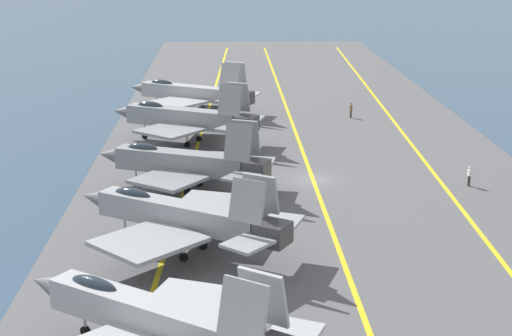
# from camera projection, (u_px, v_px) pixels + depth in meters

# --- Properties ---
(ground_plane) EXTENTS (2000.00, 2000.00, 0.00)m
(ground_plane) POSITION_uv_depth(u_px,v_px,m) (313.00, 183.00, 69.35)
(ground_plane) COLOR #334C66
(carrier_deck) EXTENTS (194.43, 40.45, 0.40)m
(carrier_deck) POSITION_uv_depth(u_px,v_px,m) (313.00, 181.00, 69.30)
(carrier_deck) COLOR #565659
(carrier_deck) RESTS_ON ground
(deck_stripe_foul_line) EXTENTS (174.89, 6.55, 0.01)m
(deck_stripe_foul_line) POSITION_uv_depth(u_px,v_px,m) (437.00, 178.00, 69.65)
(deck_stripe_foul_line) COLOR yellow
(deck_stripe_foul_line) RESTS_ON carrier_deck
(deck_stripe_centerline) EXTENTS (174.98, 0.36, 0.01)m
(deck_stripe_centerline) POSITION_uv_depth(u_px,v_px,m) (313.00, 179.00, 69.24)
(deck_stripe_centerline) COLOR yellow
(deck_stripe_centerline) RESTS_ON carrier_deck
(deck_stripe_edge_line) EXTENTS (174.83, 8.07, 0.01)m
(deck_stripe_edge_line) POSITION_uv_depth(u_px,v_px,m) (187.00, 180.00, 68.83)
(deck_stripe_edge_line) COLOR yellow
(deck_stripe_edge_line) RESTS_ON carrier_deck
(parked_jet_nearest) EXTENTS (13.12, 15.89, 6.05)m
(parked_jet_nearest) POSITION_uv_depth(u_px,v_px,m) (158.00, 319.00, 38.57)
(parked_jet_nearest) COLOR #A8AAAF
(parked_jet_nearest) RESTS_ON carrier_deck
(parked_jet_second) EXTENTS (14.00, 15.91, 6.20)m
(parked_jet_second) POSITION_uv_depth(u_px,v_px,m) (182.00, 216.00, 52.17)
(parked_jet_second) COLOR #93999E
(parked_jet_second) RESTS_ON carrier_deck
(parked_jet_third) EXTENTS (11.95, 15.59, 6.30)m
(parked_jet_third) POSITION_uv_depth(u_px,v_px,m) (184.00, 162.00, 65.67)
(parked_jet_third) COLOR gray
(parked_jet_third) RESTS_ON carrier_deck
(parked_jet_fourth) EXTENTS (12.81, 16.44, 6.69)m
(parked_jet_fourth) POSITION_uv_depth(u_px,v_px,m) (185.00, 118.00, 80.58)
(parked_jet_fourth) COLOR gray
(parked_jet_fourth) RESTS_ON carrier_deck
(parked_jet_fifth) EXTENTS (13.36, 16.68, 6.55)m
(parked_jet_fifth) POSITION_uv_depth(u_px,v_px,m) (192.00, 93.00, 94.96)
(parked_jet_fifth) COLOR #A8AAAF
(parked_jet_fifth) RESTS_ON carrier_deck
(crew_brown_vest) EXTENTS (0.40, 0.29, 1.81)m
(crew_brown_vest) POSITION_uv_depth(u_px,v_px,m) (351.00, 109.00, 92.83)
(crew_brown_vest) COLOR #383328
(crew_brown_vest) RESTS_ON carrier_deck
(crew_white_vest) EXTENTS (0.42, 0.33, 1.75)m
(crew_white_vest) POSITION_uv_depth(u_px,v_px,m) (469.00, 175.00, 67.02)
(crew_white_vest) COLOR #383328
(crew_white_vest) RESTS_ON carrier_deck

